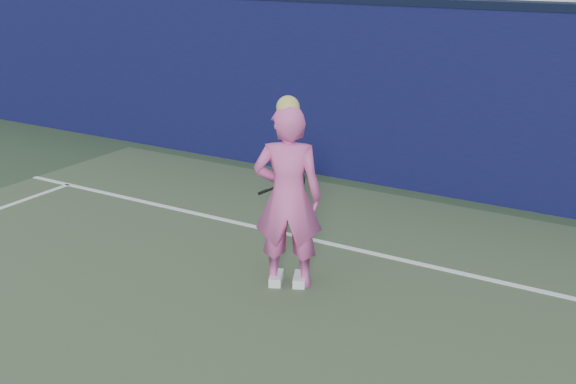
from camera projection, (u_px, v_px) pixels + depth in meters
The scene contains 4 objects.
backstop_wall at pixel (457, 104), 9.60m from camera, with size 24.00×0.40×2.50m, color #0C0E38.
wall_cap at pixel (465, 3), 9.18m from camera, with size 24.00×0.42×0.10m, color black.
player at pixel (288, 197), 6.99m from camera, with size 0.79×0.68×1.92m.
racket at pixel (291, 182), 7.46m from camera, with size 0.37×0.41×0.28m.
Camera 1 is at (2.94, -2.78, 3.21)m, focal length 45.00 mm.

